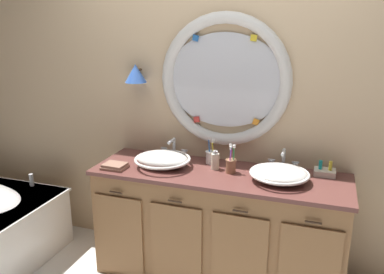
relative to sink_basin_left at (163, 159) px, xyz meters
name	(u,v)px	position (x,y,z in m)	size (l,w,h in m)	color
back_wall_assembly	(219,100)	(0.33, 0.35, 0.40)	(6.40, 0.26, 2.60)	#D6B78E
vanity_counter	(218,225)	(0.43, 0.03, -0.48)	(1.84, 0.61, 0.85)	olive
sink_basin_left	(163,159)	(0.00, 0.00, 0.00)	(0.42, 0.42, 0.11)	white
sink_basin_right	(279,174)	(0.86, 0.00, 0.00)	(0.40, 0.40, 0.11)	white
faucet_set_left	(174,150)	(0.00, 0.23, 0.01)	(0.23, 0.14, 0.16)	silver
faucet_set_right	(283,162)	(0.86, 0.23, 0.01)	(0.22, 0.14, 0.16)	silver
toothbrush_holder_left	(211,156)	(0.32, 0.19, 0.00)	(0.09, 0.09, 0.21)	white
toothbrush_holder_right	(231,165)	(0.51, 0.05, 0.00)	(0.08, 0.08, 0.21)	#996647
soap_dispenser	(215,161)	(0.38, 0.08, 0.01)	(0.06, 0.07, 0.15)	#EFE5C6
folded_hand_towel	(115,166)	(-0.32, -0.15, -0.04)	(0.17, 0.14, 0.04)	#936B56
toiletry_basket	(325,172)	(1.15, 0.22, -0.03)	(0.15, 0.12, 0.11)	beige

